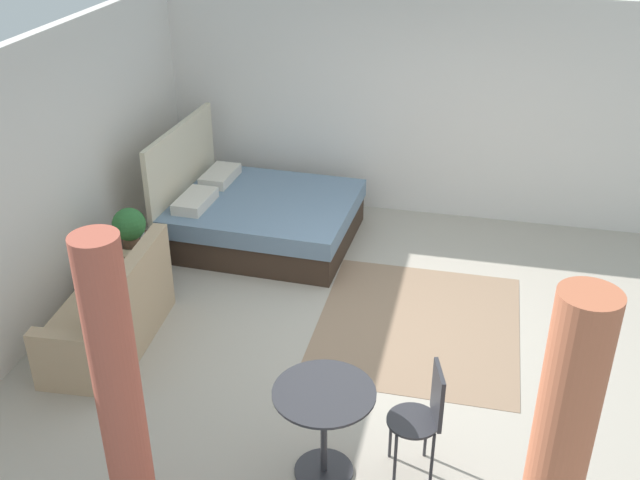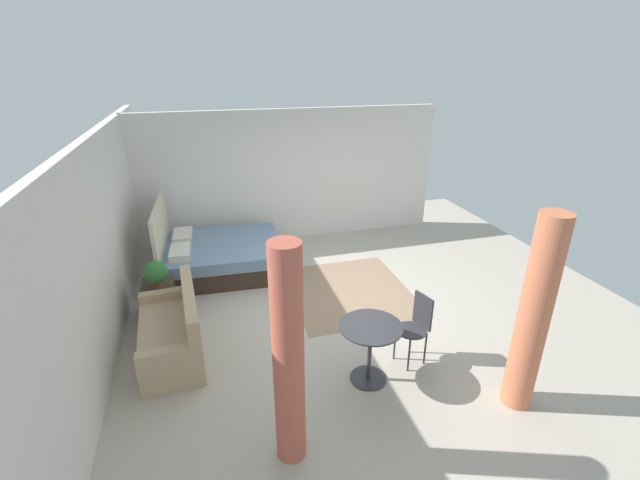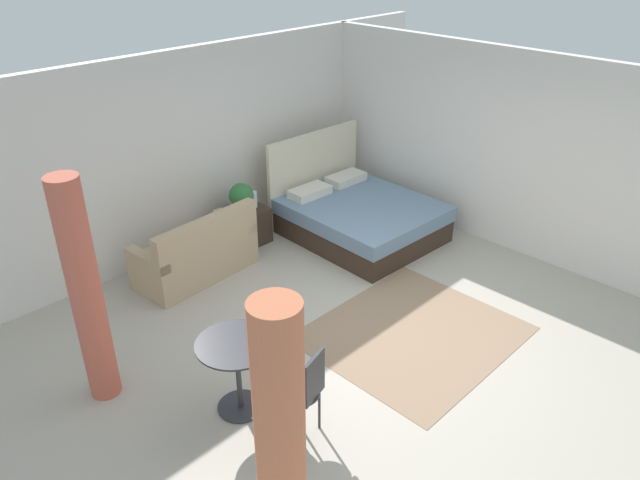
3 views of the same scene
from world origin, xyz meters
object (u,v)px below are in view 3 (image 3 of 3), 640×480
at_px(cafe_chair_near_window, 306,388).
at_px(balcony_table, 238,363).
at_px(couch, 197,255).
at_px(potted_plant, 241,196).
at_px(bed, 358,216).
at_px(nightstand, 248,226).
at_px(vase, 254,199).

bearing_deg(cafe_chair_near_window, balcony_table, 105.28).
bearing_deg(couch, potted_plant, 13.24).
xyz_separation_m(potted_plant, balcony_table, (-2.04, -2.45, -0.22)).
height_order(bed, potted_plant, bed).
height_order(couch, nightstand, couch).
height_order(nightstand, vase, vase).
bearing_deg(potted_plant, balcony_table, -129.80).
bearing_deg(vase, bed, -39.25).
bearing_deg(balcony_table, cafe_chair_near_window, -74.72).
height_order(nightstand, cafe_chair_near_window, cafe_chair_near_window).
distance_m(bed, potted_plant, 1.69).
bearing_deg(cafe_chair_near_window, potted_plant, 59.46).
relative_size(vase, balcony_table, 0.30).
relative_size(bed, potted_plant, 5.07).
bearing_deg(nightstand, bed, -36.76).
height_order(couch, cafe_chair_near_window, cafe_chair_near_window).
height_order(balcony_table, cafe_chair_near_window, cafe_chair_near_window).
xyz_separation_m(bed, potted_plant, (-1.35, 0.91, 0.44)).
relative_size(balcony_table, cafe_chair_near_window, 0.83).
height_order(vase, cafe_chair_near_window, cafe_chair_near_window).
relative_size(couch, nightstand, 2.98).
relative_size(bed, balcony_table, 2.79).
relative_size(nightstand, cafe_chair_near_window, 0.57).
xyz_separation_m(nightstand, potted_plant, (-0.10, -0.02, 0.49)).
bearing_deg(cafe_chair_near_window, couch, 72.31).
height_order(nightstand, balcony_table, balcony_table).
distance_m(couch, cafe_chair_near_window, 3.08).
distance_m(bed, vase, 1.49).
bearing_deg(couch, nightstand, 13.22).
bearing_deg(potted_plant, vase, 3.29).
bearing_deg(balcony_table, potted_plant, 50.20).
distance_m(nightstand, balcony_table, 3.28).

